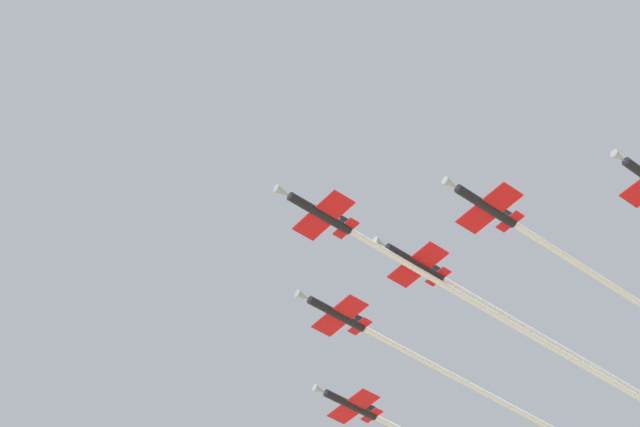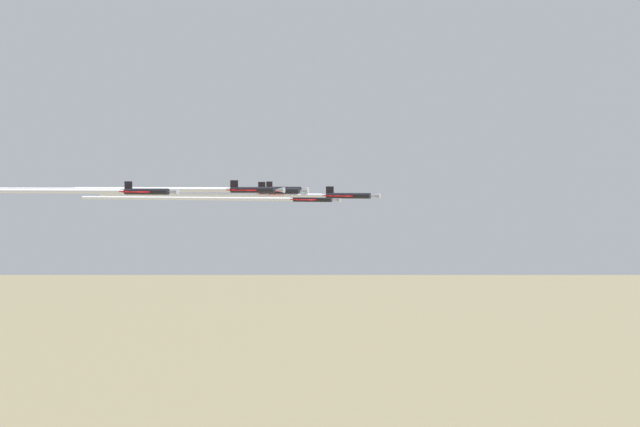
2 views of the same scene
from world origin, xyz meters
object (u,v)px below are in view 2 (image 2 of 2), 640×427
at_px(jet_port_inner, 226,199).
at_px(jet_center_rear, 36,191).
at_px(jet_lead, 256,195).
at_px(jet_port_outer, 211,191).
at_px(jet_starboard_inner, 151,190).
at_px(jet_starboard_outer, 206,189).

xyz_separation_m(jet_port_inner, jet_center_rear, (49.99, 13.12, 2.29)).
relative_size(jet_lead, jet_port_inner, 0.96).
bearing_deg(jet_port_outer, jet_starboard_inner, -21.31).
relative_size(jet_port_outer, jet_starboard_outer, 0.81).
bearing_deg(jet_center_rear, jet_starboard_outer, 176.66).
distance_m(jet_lead, jet_starboard_inner, 24.51).
distance_m(jet_starboard_outer, jet_center_rear, 63.73).
height_order(jet_starboard_inner, jet_starboard_outer, jet_starboard_inner).
xyz_separation_m(jet_starboard_inner, jet_center_rear, (24.05, -5.32, -0.29)).
height_order(jet_starboard_inner, jet_port_outer, jet_starboard_inner).
xyz_separation_m(jet_lead, jet_starboard_outer, (-4.88, -46.08, 1.34)).
bearing_deg(jet_port_outer, jet_port_inner, -162.08).
bearing_deg(jet_starboard_outer, jet_port_inner, 45.45).
bearing_deg(jet_port_inner, jet_port_outer, 17.92).
bearing_deg(jet_starboard_outer, jet_lead, 46.65).
xyz_separation_m(jet_port_inner, jet_starboard_inner, (25.94, 18.44, 2.58)).
bearing_deg(jet_port_outer, jet_lead, 90.00).
xyz_separation_m(jet_lead, jet_center_rear, (47.97, -10.47, 1.07)).
xyz_separation_m(jet_port_outer, jet_starboard_outer, (-12.39, -36.22, 0.26)).
relative_size(jet_starboard_inner, jet_port_outer, 1.26).
bearing_deg(jet_lead, jet_starboard_outer, -133.35).
distance_m(jet_port_inner, jet_starboard_inner, 31.93).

